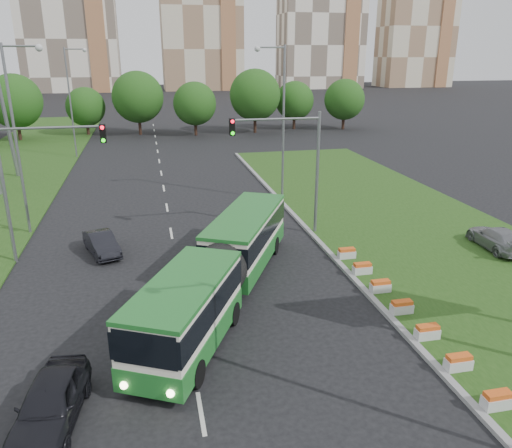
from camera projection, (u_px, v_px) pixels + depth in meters
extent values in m
plane|color=black|center=(252.00, 316.00, 22.83)|extent=(360.00, 360.00, 0.00)
cube|color=#1F4313|center=(420.00, 235.00, 32.81)|extent=(14.00, 60.00, 0.15)
cube|color=gray|center=(320.00, 243.00, 31.41)|extent=(0.30, 60.00, 0.18)
cylinder|color=slate|center=(317.00, 175.00, 32.05)|extent=(0.20, 0.20, 8.00)
cylinder|color=slate|center=(277.00, 119.00, 30.33)|extent=(5.50, 0.14, 0.14)
cube|color=black|center=(232.00, 127.00, 29.91)|extent=(0.32, 0.32, 1.00)
cylinder|color=slate|center=(5.00, 195.00, 27.42)|extent=(0.20, 0.20, 8.00)
cylinder|color=slate|center=(49.00, 128.00, 26.81)|extent=(5.50, 0.14, 0.14)
cube|color=black|center=(103.00, 134.00, 27.49)|extent=(0.32, 0.32, 1.00)
cube|color=white|center=(66.00, 1.00, 147.93)|extent=(28.00, 15.00, 52.00)
cube|color=beige|center=(200.00, 7.00, 156.31)|extent=(25.00, 15.00, 50.00)
cube|color=white|center=(321.00, 14.00, 164.85)|extent=(27.00, 15.00, 47.00)
cube|color=beige|center=(417.00, 27.00, 173.04)|extent=(24.00, 14.00, 40.00)
cube|color=white|center=(233.00, 314.00, 19.51)|extent=(2.50, 6.90, 2.70)
cube|color=white|center=(206.00, 237.00, 27.69)|extent=(2.50, 8.40, 2.70)
cylinder|color=black|center=(218.00, 273.00, 23.27)|extent=(2.50, 1.25, 2.50)
cube|color=#1E6A26|center=(233.00, 334.00, 19.80)|extent=(2.58, 6.95, 0.95)
cube|color=#1E6A26|center=(206.00, 252.00, 27.98)|extent=(2.58, 8.45, 0.95)
cube|color=black|center=(233.00, 303.00, 19.36)|extent=(2.58, 6.95, 1.05)
cube|color=black|center=(206.00, 229.00, 27.54)|extent=(2.58, 8.45, 1.05)
imported|color=black|center=(51.00, 402.00, 16.03)|extent=(2.39, 4.71, 1.54)
imported|color=black|center=(102.00, 244.00, 29.71)|extent=(2.59, 4.20, 1.31)
imported|color=gray|center=(497.00, 238.00, 30.12)|extent=(2.19, 4.72, 1.34)
imported|color=gray|center=(137.00, 350.00, 18.61)|extent=(0.49, 0.70, 1.82)
cube|color=#F1560C|center=(158.00, 377.00, 18.07)|extent=(0.34, 0.29, 0.58)
cylinder|color=black|center=(158.00, 385.00, 18.00)|extent=(0.04, 0.13, 0.13)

